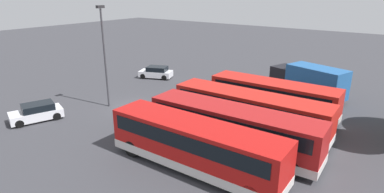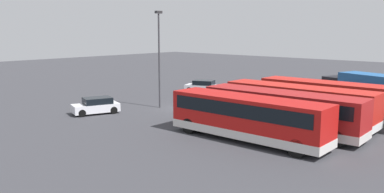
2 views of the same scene
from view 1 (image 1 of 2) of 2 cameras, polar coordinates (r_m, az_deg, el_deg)
The scene contains 10 objects.
ground_plane at distance 29.59m, azimuth -10.67°, elevation -1.82°, with size 140.00×140.00×0.00m, color #38383D.
bus_single_deck_near_end at distance 27.51m, azimuth 14.37°, elevation -0.10°, with size 2.75×10.76×2.95m.
bus_single_deck_second at distance 24.09m, azimuth 10.34°, elevation -2.52°, with size 2.84×12.03×2.95m.
bus_single_deck_third at distance 21.09m, azimuth 7.26°, elevation -5.52°, with size 3.04×11.84×2.95m.
bus_single_deck_fourth at distance 18.75m, azimuth 0.51°, elevation -8.61°, with size 2.78×11.23×2.95m.
box_truck_blue at distance 33.29m, azimuth 20.35°, elevation 2.72°, with size 4.64×7.90×3.20m.
car_hatchback_silver at distance 38.68m, azimuth -6.50°, elevation 4.37°, with size 3.15×4.30×1.43m.
car_small_green at distance 28.83m, azimuth -26.27°, elevation -2.59°, with size 4.33×3.00×1.43m.
lamp_post_tall at distance 28.88m, azimuth -15.61°, elevation 8.03°, with size 0.70×0.30×9.01m.
waste_bin_yellow at distance 30.91m, azimuth 0.08°, elevation 0.35°, with size 0.60×0.60×0.95m, color yellow.
Camera 1 is at (18.73, 20.49, 10.25)m, focal length 29.48 mm.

